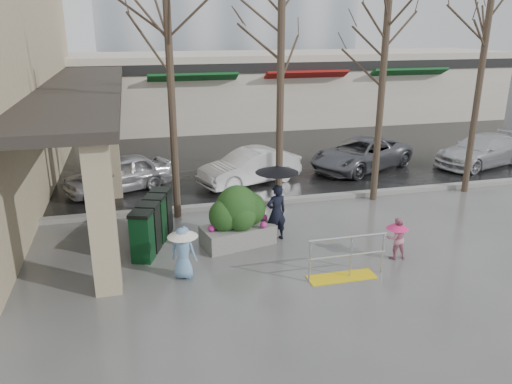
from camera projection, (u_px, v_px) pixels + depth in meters
name	position (u px, v px, depth m)	size (l,w,h in m)	color
ground	(273.00, 261.00, 12.34)	(120.00, 120.00, 0.00)	#51514F
street_asphalt	(181.00, 114.00, 32.56)	(120.00, 36.00, 0.01)	black
curb	(239.00, 204.00, 16.00)	(120.00, 0.30, 0.15)	gray
canopy_slab	(80.00, 82.00, 17.43)	(2.80, 18.00, 0.25)	#2D2823
pillar_front	(102.00, 216.00, 10.43)	(0.55, 0.55, 3.50)	tan
pillar_back	(110.00, 146.00, 16.40)	(0.55, 0.55, 3.50)	tan
storefront_row	(221.00, 89.00, 28.67)	(34.00, 6.74, 4.00)	beige
handrail	(345.00, 262.00, 11.44)	(1.90, 0.50, 1.03)	yellow
tree_west	(169.00, 43.00, 13.56)	(3.20, 3.20, 6.80)	#382B21
tree_midwest	(281.00, 36.00, 14.25)	(3.20, 3.20, 7.00)	#382B21
tree_mideast	(385.00, 48.00, 15.13)	(3.20, 3.20, 6.50)	#382B21
tree_east	(487.00, 30.00, 15.77)	(3.20, 3.20, 7.20)	#382B21
woman	(277.00, 195.00, 13.18)	(1.15, 1.15, 2.12)	black
child_pink	(397.00, 236.00, 12.32)	(0.56, 0.55, 1.07)	#CC7D93
child_blue	(183.00, 248.00, 11.33)	(0.72, 0.71, 1.25)	#6D99C3
planter	(238.00, 217.00, 13.07)	(2.03, 1.33, 1.63)	gray
news_boxes	(153.00, 223.00, 13.01)	(1.24, 2.32, 1.27)	#0D391B
car_a	(118.00, 174.00, 17.31)	(1.49, 3.70, 1.26)	#BDBCC2
car_b	(250.00, 167.00, 18.14)	(1.33, 3.82, 1.26)	silver
car_c	(361.00, 154.00, 19.95)	(2.09, 4.53, 1.26)	slate
car_d	(482.00, 150.00, 20.50)	(1.77, 4.34, 1.26)	silver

